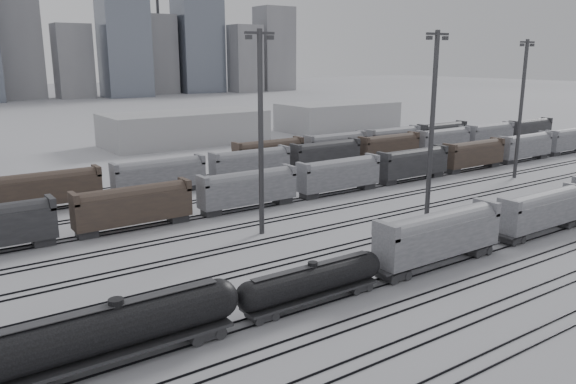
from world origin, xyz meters
TOP-DOWN VIEW (x-y plane):
  - ground at (0.00, 0.00)m, footprint 900.00×900.00m
  - tracks at (0.00, 17.50)m, footprint 220.00×71.50m
  - tank_car_a at (-38.21, 1.00)m, footprint 19.25×3.21m
  - tank_car_b at (-20.79, 1.00)m, footprint 15.42×2.57m
  - hopper_car_a at (-4.24, 1.00)m, footprint 16.20×3.22m
  - hopper_car_b at (14.79, 1.00)m, footprint 14.81×2.94m
  - light_mast_b at (-13.53, 21.08)m, footprint 3.96×0.63m
  - light_mast_c at (8.25, 13.61)m, footprint 3.98×0.64m
  - light_mast_d at (42.08, 22.87)m, footprint 3.92×0.63m
  - bg_string_near at (8.00, 32.00)m, footprint 151.00×3.00m
  - bg_string_mid at (18.00, 48.00)m, footprint 151.00×3.00m
  - bg_string_far at (35.50, 56.00)m, footprint 66.00×3.00m
  - warehouse_mid at (10.00, 95.00)m, footprint 40.00×18.00m
  - warehouse_right at (60.00, 95.00)m, footprint 35.00×18.00m
  - skyline at (10.84, 280.00)m, footprint 316.00×22.40m

SIDE VIEW (x-z plane):
  - ground at x=0.00m, z-range 0.00..0.00m
  - tracks at x=0.00m, z-range 0.00..0.16m
  - tank_car_b at x=-20.79m, z-range 0.30..4.11m
  - tank_car_a at x=-38.21m, z-range 0.37..5.13m
  - bg_string_far at x=35.50m, z-range 0.00..5.60m
  - bg_string_near at x=8.00m, z-range 0.00..5.60m
  - bg_string_mid at x=18.00m, z-range 0.00..5.60m
  - hopper_car_b at x=14.79m, z-range 0.62..5.92m
  - hopper_car_a at x=-4.24m, z-range 0.68..6.48m
  - warehouse_mid at x=10.00m, z-range 0.00..8.00m
  - warehouse_right at x=60.00m, z-range 0.00..8.00m
  - light_mast_d at x=42.08m, z-range 0.75..25.23m
  - light_mast_b at x=-13.53m, z-range 0.75..25.47m
  - light_mast_c at x=8.25m, z-range 0.76..25.60m
  - skyline at x=10.84m, z-range -12.77..82.23m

